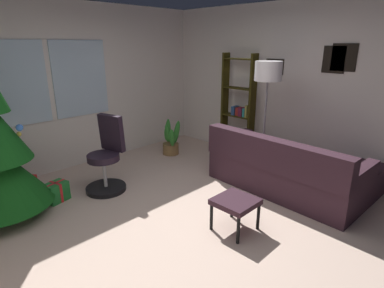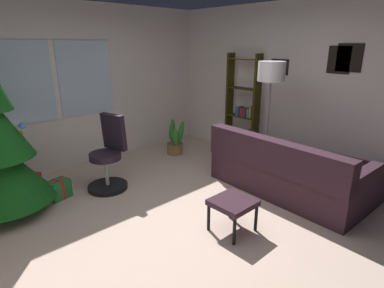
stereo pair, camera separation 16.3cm
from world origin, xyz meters
TOP-DOWN VIEW (x-y plane):
  - ground_plane at (0.00, 0.00)m, footprint 4.92×5.22m
  - wall_back_with_windows at (-0.02, 2.66)m, footprint 4.92×0.12m
  - wall_right_with_frames at (2.51, -0.00)m, footprint 0.12×5.22m
  - couch at (1.62, -0.48)m, footprint 1.59×2.16m
  - footstool at (0.24, -0.50)m, footprint 0.43×0.43m
  - gift_box_red at (-1.07, 2.29)m, footprint 0.39×0.39m
  - gift_box_green at (-0.88, 1.59)m, footprint 0.32×0.27m
  - office_chair at (-0.20, 1.41)m, footprint 0.57×0.56m
  - bookshelf at (2.24, 0.98)m, footprint 0.18×0.64m
  - floor_lamp at (1.77, 0.13)m, footprint 0.39×0.39m
  - potted_plant at (1.43, 1.91)m, footprint 0.43×0.48m

SIDE VIEW (x-z plane):
  - ground_plane at x=0.00m, z-range -0.10..0.00m
  - gift_box_red at x=-1.07m, z-range 0.00..0.18m
  - gift_box_green at x=-0.88m, z-range 0.00..0.26m
  - potted_plant at x=1.43m, z-range -0.08..0.57m
  - couch at x=1.62m, z-range -0.12..0.71m
  - footstool at x=0.24m, z-range 0.13..0.51m
  - office_chair at x=-0.20m, z-range -0.11..0.96m
  - bookshelf at x=2.24m, z-range -0.13..1.72m
  - wall_right_with_frames at x=2.51m, z-range 0.00..2.64m
  - wall_back_with_windows at x=-0.02m, z-range 0.01..2.64m
  - floor_lamp at x=1.77m, z-range 0.63..2.39m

